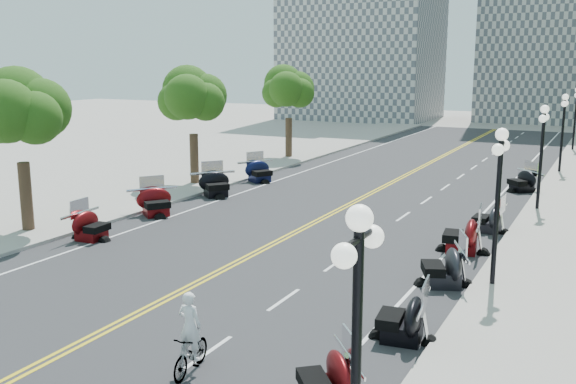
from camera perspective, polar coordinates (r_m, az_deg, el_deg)
The scene contains 44 objects.
ground at distance 21.23m, azimuth -8.13°, elevation -8.06°, with size 160.00×160.00×0.00m, color gray.
road at distance 29.59m, azimuth 3.12°, elevation -2.34°, with size 16.00×90.00×0.01m, color #333335.
centerline_yellow_a at distance 29.64m, azimuth 2.91°, elevation -2.30°, with size 0.12×90.00×0.00m, color yellow.
centerline_yellow_b at distance 29.54m, azimuth 3.33°, elevation -2.35°, with size 0.12×90.00×0.00m, color yellow.
edge_line_north at distance 27.68m, azimuth 15.32°, elevation -3.69°, with size 0.12×90.00×0.00m, color white.
edge_line_south at distance 32.66m, azimuth -7.18°, elevation -1.08°, with size 0.12×90.00×0.00m, color white.
lane_dash_5 at distance 16.49m, azimuth -7.04°, elevation -13.90°, with size 0.12×2.00×0.00m, color white.
lane_dash_6 at distance 19.64m, azimuth -0.38°, elevation -9.54°, with size 0.12×2.00×0.00m, color white.
lane_dash_7 at distance 23.06m, azimuth 4.27°, elevation -6.35°, with size 0.12×2.00×0.00m, color white.
lane_dash_8 at distance 26.64m, azimuth 7.65°, elevation -3.97°, with size 0.12×2.00×0.00m, color white.
lane_dash_9 at distance 30.33m, azimuth 10.21°, elevation -2.15°, with size 0.12×2.00×0.00m, color white.
lane_dash_10 at distance 34.08m, azimuth 12.20°, elevation -0.72°, with size 0.12×2.00×0.00m, color white.
lane_dash_11 at distance 37.89m, azimuth 13.80°, elevation 0.42°, with size 0.12×2.00×0.00m, color white.
lane_dash_12 at distance 41.73m, azimuth 15.10°, elevation 1.35°, with size 0.12×2.00×0.00m, color white.
lane_dash_13 at distance 45.60m, azimuth 16.18°, elevation 2.12°, with size 0.12×2.00×0.00m, color white.
lane_dash_14 at distance 49.49m, azimuth 17.10°, elevation 2.77°, with size 0.12×2.00×0.00m, color white.
lane_dash_15 at distance 53.40m, azimuth 17.88°, elevation 3.33°, with size 0.12×2.00×0.00m, color white.
lane_dash_16 at distance 57.32m, azimuth 18.56°, elevation 3.81°, with size 0.12×2.00×0.00m, color white.
lane_dash_17 at distance 61.25m, azimuth 19.15°, elevation 4.23°, with size 0.12×2.00×0.00m, color white.
lane_dash_18 at distance 65.18m, azimuth 19.67°, elevation 4.59°, with size 0.12×2.00×0.00m, color white.
lane_dash_19 at distance 69.13m, azimuth 20.13°, elevation 4.92°, with size 0.12×2.00×0.00m, color white.
sidewalk_north at distance 27.18m, azimuth 23.82°, elevation -4.42°, with size 5.00×90.00×0.15m, color #9E9991.
sidewalk_south at distance 35.08m, azimuth -12.72°, elevation -0.30°, with size 5.00×90.00×0.15m, color #9E9991.
distant_block_a at distance 83.91m, azimuth 6.70°, elevation 15.45°, with size 18.00×14.00×26.00m, color gray.
street_lamp_1 at distance 9.87m, azimuth 6.07°, elevation -15.41°, with size 0.50×1.20×4.90m, color black, non-canonical shape.
street_lamp_2 at distance 20.96m, azimuth 18.09°, elevation -1.38°, with size 0.50×1.20×4.90m, color black, non-canonical shape.
street_lamp_3 at distance 32.70m, azimuth 21.57°, elevation 2.83°, with size 0.50×1.20×4.90m, color black, non-canonical shape.
street_lamp_4 at distance 44.57m, azimuth 23.21°, elevation 4.80°, with size 0.50×1.20×4.90m, color black, non-canonical shape.
street_lamp_5 at distance 56.50m, azimuth 24.16°, elevation 5.95°, with size 0.50×1.20×4.90m, color black, non-canonical shape.
tree_2 at distance 28.45m, azimuth -22.75°, elevation 5.94°, with size 4.80×4.80×9.20m, color #235619, non-canonical shape.
tree_3 at distance 37.30m, azimuth -8.47°, elevation 7.80°, with size 4.80×4.80×9.20m, color #235619, non-canonical shape.
tree_4 at distance 47.55m, azimuth 0.06°, elevation 8.69°, with size 4.80×4.80×9.20m, color #235619, non-canonical shape.
motorcycle_n_4 at distance 13.99m, azimuth 3.45°, elevation -15.94°, with size 1.76×1.76×1.23m, color #590A0C, non-canonical shape.
motorcycle_n_5 at distance 16.99m, azimuth 10.14°, elevation -10.76°, with size 1.94×1.94×1.35m, color black, non-canonical shape.
motorcycle_n_6 at distance 21.20m, azimuth 13.65°, elevation -6.27°, with size 2.04×2.04×1.42m, color black, non-canonical shape.
motorcycle_n_7 at distance 25.01m, azimuth 15.23°, elevation -3.55°, with size 2.14×2.14×1.50m, color #590A0C, non-canonical shape.
motorcycle_n_8 at distance 28.34m, azimuth 17.39°, elevation -2.11°, with size 1.88×1.88×1.32m, color black, non-canonical shape.
motorcycle_n_10 at distance 37.74m, azimuth 20.08°, elevation 1.03°, with size 1.93×1.93×1.35m, color black, non-canonical shape.
motorcycle_s_6 at distance 27.02m, azimuth -17.11°, elevation -2.73°, with size 1.90×1.90×1.33m, color #590A0C, non-canonical shape.
motorcycle_s_7 at distance 30.52m, azimuth -11.69°, elevation -0.74°, with size 2.09×2.09×1.46m, color #590A0C, non-canonical shape.
motorcycle_s_8 at distance 34.33m, azimuth -6.45°, elevation 0.81°, with size 2.14×2.14×1.50m, color black, non-canonical shape.
motorcycle_s_9 at distance 38.43m, azimuth -2.54°, elevation 1.96°, with size 2.05×2.05×1.44m, color black, non-canonical shape.
bicycle at distance 15.34m, azimuth -8.63°, elevation -13.97°, with size 0.47×1.65×0.99m, color #A51414.
cyclist_rider at distance 14.83m, azimuth -8.79°, elevation -9.38°, with size 0.60×0.39×1.63m, color white.
Camera 1 is at (11.72, -16.24, 7.05)m, focal length 40.00 mm.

